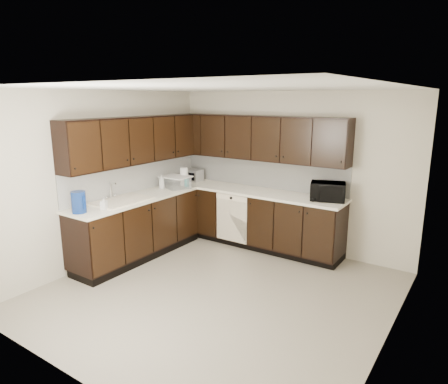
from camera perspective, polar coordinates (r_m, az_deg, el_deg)
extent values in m
plane|color=gray|center=(5.19, -0.98, -14.13)|extent=(4.00, 4.00, 0.00)
plane|color=white|center=(4.61, -1.11, 14.64)|extent=(4.00, 4.00, 0.00)
cube|color=beige|center=(6.45, 9.25, 2.93)|extent=(4.00, 0.02, 2.50)
cube|color=beige|center=(6.10, -16.61, 1.95)|extent=(0.02, 4.00, 2.50)
cube|color=beige|center=(3.99, 23.23, -4.45)|extent=(0.02, 4.00, 2.50)
cube|color=beige|center=(3.39, -21.07, -7.33)|extent=(4.00, 0.02, 2.50)
cube|color=black|center=(6.61, 3.95, -3.83)|extent=(3.00, 0.60, 0.90)
cube|color=black|center=(6.27, -12.25, -5.06)|extent=(0.60, 2.20, 0.90)
cube|color=black|center=(6.76, 4.02, -7.01)|extent=(3.00, 0.54, 0.10)
cube|color=black|center=(6.38, -11.89, -8.52)|extent=(0.54, 2.20, 0.10)
cube|color=white|center=(6.48, 4.01, 0.14)|extent=(3.03, 0.63, 0.04)
cube|color=white|center=(6.14, -12.47, -0.89)|extent=(0.63, 2.23, 0.04)
cube|color=white|center=(6.68, 5.30, 2.78)|extent=(3.00, 0.02, 0.48)
cube|color=white|center=(6.49, -12.42, 2.22)|extent=(0.02, 2.80, 0.48)
cube|color=black|center=(6.46, 4.74, 7.73)|extent=(3.00, 0.33, 0.70)
cube|color=black|center=(6.18, -12.82, 7.20)|extent=(0.33, 2.47, 0.70)
cube|color=#F9EACC|center=(6.45, 1.12, -3.75)|extent=(0.58, 0.02, 0.78)
cube|color=#F9EACC|center=(6.36, 1.11, -0.83)|extent=(0.58, 0.03, 0.08)
cylinder|color=black|center=(6.34, 1.02, -0.86)|extent=(0.04, 0.02, 0.04)
cube|color=#F9EACC|center=(5.92, -14.44, -1.27)|extent=(0.54, 0.82, 0.03)
cube|color=#F9EACC|center=(5.82, -15.86, -2.48)|extent=(0.42, 0.34, 0.16)
cube|color=#F9EACC|center=(6.07, -12.99, -1.66)|extent=(0.42, 0.34, 0.16)
cylinder|color=silver|center=(6.06, -15.89, 0.18)|extent=(0.03, 0.03, 0.26)
cylinder|color=silver|center=(6.00, -15.65, 1.24)|extent=(0.14, 0.02, 0.02)
cylinder|color=#B2B2B7|center=(5.81, -15.88, -2.20)|extent=(0.20, 0.20, 0.10)
imported|color=black|center=(5.95, 14.57, 0.08)|extent=(0.56, 0.47, 0.27)
imported|color=gray|center=(5.54, -16.79, -1.54)|extent=(0.10, 0.10, 0.17)
imported|color=gray|center=(6.60, -8.89, 1.50)|extent=(0.12, 0.12, 0.24)
cube|color=silver|center=(7.18, -4.48, 2.42)|extent=(0.33, 0.25, 0.20)
cube|color=silver|center=(6.67, -6.91, 1.44)|extent=(0.56, 0.50, 0.18)
cylinder|color=navy|center=(5.48, -20.05, -1.36)|extent=(0.22, 0.22, 0.28)
cylinder|color=#0D9698|center=(6.73, -5.37, 1.55)|extent=(0.09, 0.09, 0.18)
cylinder|color=silver|center=(6.80, -5.72, 2.21)|extent=(0.17, 0.17, 0.30)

